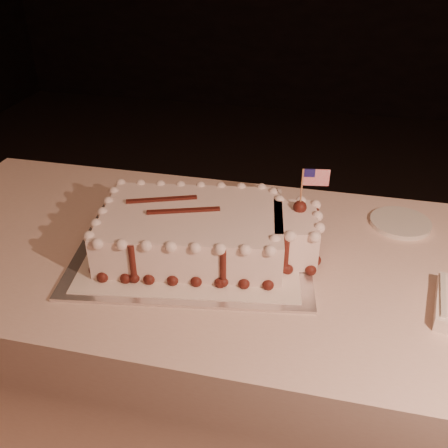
% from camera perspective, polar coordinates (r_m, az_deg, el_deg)
% --- Properties ---
extents(banquet_table, '(2.40, 0.80, 0.75)m').
position_cam_1_polar(banquet_table, '(1.50, 12.29, -16.59)').
color(banquet_table, beige).
rests_on(banquet_table, ground).
extents(cake_board, '(0.65, 0.53, 0.01)m').
position_cam_1_polar(cake_board, '(1.28, -3.50, -2.96)').
color(cake_board, silver).
rests_on(cake_board, banquet_table).
extents(doily, '(0.58, 0.48, 0.00)m').
position_cam_1_polar(doily, '(1.28, -3.51, -2.78)').
color(doily, white).
rests_on(doily, cake_board).
extents(sheet_cake, '(0.57, 0.37, 0.22)m').
position_cam_1_polar(sheet_cake, '(1.24, -2.16, -0.79)').
color(sheet_cake, white).
rests_on(sheet_cake, doily).
extents(side_plate, '(0.17, 0.17, 0.01)m').
position_cam_1_polar(side_plate, '(1.47, 19.51, 0.14)').
color(side_plate, silver).
rests_on(side_plate, banquet_table).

